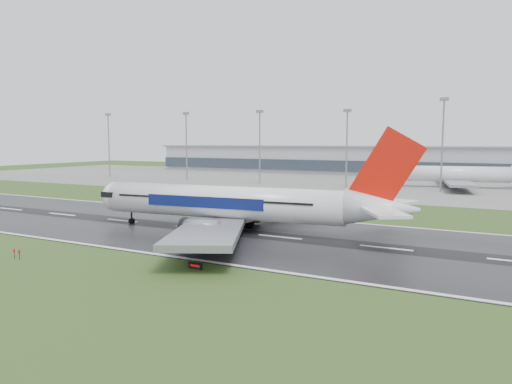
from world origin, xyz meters
The scene contains 12 objects.
ground centered at (0.00, 0.00, 0.00)m, with size 520.00×520.00×0.00m, color #284418.
runway centered at (0.00, 0.00, 0.05)m, with size 400.00×45.00×0.10m, color black.
apron centered at (0.00, 125.00, 0.04)m, with size 400.00×130.00×0.08m, color slate.
terminal centered at (0.00, 185.00, 7.50)m, with size 240.00×36.00×15.00m, color #999BA4.
main_airliner centered at (31.34, 0.67, 10.03)m, with size 67.25×64.04×19.85m, color white, non-canonical shape.
parked_airliner centered at (60.42, 120.06, 8.78)m, with size 59.38×55.28×17.40m, color silver, non-canonical shape.
runway_sign centered at (38.85, -26.18, 0.52)m, with size 2.30×0.26×1.04m, color black, non-canonical shape.
floodmast_0 centered at (-103.78, 100.00, 15.76)m, with size 0.64×0.64×31.52m, color gray.
floodmast_1 centered at (-54.56, 100.00, 15.34)m, with size 0.64×0.64×30.68m, color gray.
floodmast_2 centered at (-15.85, 100.00, 15.22)m, with size 0.64×0.64×30.44m, color gray.
floodmast_3 centered at (22.63, 100.00, 14.83)m, with size 0.64×0.64×29.67m, color gray.
floodmast_4 centered at (57.73, 100.00, 16.30)m, with size 0.64×0.64×32.60m, color gray.
Camera 1 is at (76.80, -79.82, 18.18)m, focal length 32.83 mm.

